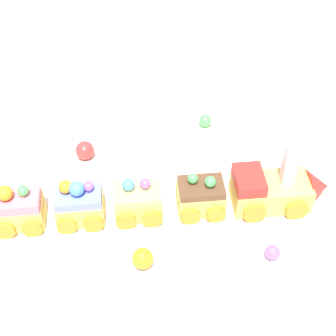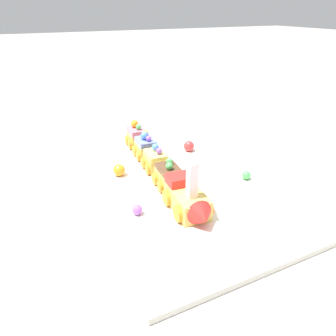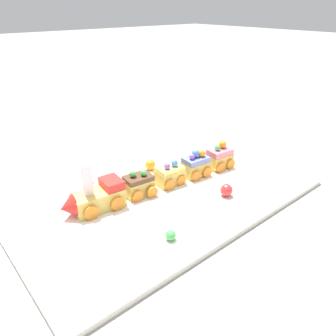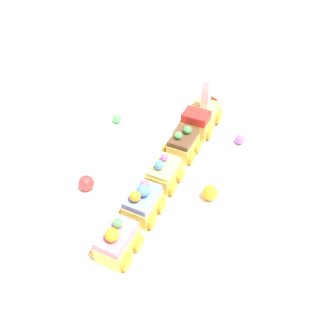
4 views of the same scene
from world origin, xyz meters
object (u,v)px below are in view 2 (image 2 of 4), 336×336
at_px(cake_car_strawberry, 137,137).
at_px(gumball_purple, 137,210).
at_px(cake_car_lemon, 156,161).
at_px(cake_car_blueberry, 146,147).
at_px(gumball_orange, 119,170).
at_px(gumball_red, 189,146).
at_px(cake_train_locomotive, 189,201).
at_px(cake_car_chocolate, 169,177).
at_px(gumball_green, 246,175).

bearing_deg(cake_car_strawberry, gumball_purple, -16.01).
relative_size(cake_car_lemon, cake_car_blueberry, 0.99).
relative_size(gumball_orange, gumball_red, 0.97).
bearing_deg(cake_car_lemon, cake_car_strawberry, -179.88).
height_order(cake_train_locomotive, gumball_red, cake_train_locomotive).
height_order(cake_car_chocolate, gumball_green, cake_car_chocolate).
bearing_deg(cake_car_lemon, gumball_orange, -89.81).
bearing_deg(cake_car_chocolate, gumball_red, 143.30).
relative_size(gumball_orange, gumball_green, 1.37).
distance_m(cake_car_blueberry, gumball_green, 0.27).
relative_size(cake_train_locomotive, gumball_green, 6.78).
xyz_separation_m(cake_car_strawberry, gumball_red, (0.10, 0.11, -0.01)).
distance_m(cake_train_locomotive, cake_car_strawberry, 0.36).
bearing_deg(cake_train_locomotive, cake_car_chocolate, 179.98).
bearing_deg(cake_car_blueberry, cake_car_strawberry, -179.87).
bearing_deg(cake_car_chocolate, gumball_green, 79.33).
relative_size(cake_train_locomotive, gumball_purple, 6.78).
relative_size(cake_car_strawberry, gumball_purple, 3.50).
xyz_separation_m(cake_car_chocolate, gumball_purple, (0.07, -0.10, -0.01)).
bearing_deg(cake_car_strawberry, cake_car_blueberry, 0.13).
xyz_separation_m(cake_car_blueberry, gumball_purple, (0.24, -0.12, -0.02)).
bearing_deg(cake_car_lemon, cake_car_blueberry, -179.89).
bearing_deg(cake_car_chocolate, cake_car_lemon, 179.88).
bearing_deg(gumball_red, cake_car_lemon, -64.08).
xyz_separation_m(cake_train_locomotive, gumball_purple, (-0.04, -0.09, -0.02)).
distance_m(gumball_orange, gumball_purple, 0.17).
distance_m(cake_car_lemon, gumball_red, 0.14).
height_order(cake_car_chocolate, cake_car_blueberry, cake_car_blueberry).
distance_m(cake_car_chocolate, cake_car_strawberry, 0.25).
bearing_deg(cake_car_strawberry, gumball_orange, -29.10).
xyz_separation_m(gumball_orange, gumball_purple, (0.17, -0.02, -0.00)).
height_order(cake_car_blueberry, cake_car_strawberry, cake_car_strawberry).
relative_size(cake_car_chocolate, cake_car_strawberry, 0.96).
xyz_separation_m(gumball_orange, gumball_green, (0.15, 0.26, -0.00)).
relative_size(cake_car_lemon, gumball_purple, 3.34).
bearing_deg(gumball_green, gumball_purple, -85.69).
bearing_deg(gumball_green, cake_train_locomotive, -72.23).
bearing_deg(gumball_purple, cake_car_chocolate, 124.79).
distance_m(cake_train_locomotive, gumball_orange, 0.22).
relative_size(gumball_green, gumball_red, 0.71).
height_order(cake_train_locomotive, cake_car_chocolate, cake_train_locomotive).
distance_m(cake_car_chocolate, cake_car_blueberry, 0.17).
xyz_separation_m(cake_car_chocolate, cake_car_blueberry, (-0.17, 0.02, 0.00)).
bearing_deg(gumball_green, cake_car_strawberry, -153.59).
distance_m(cake_car_lemon, gumball_green, 0.22).
distance_m(cake_train_locomotive, cake_car_blueberry, 0.28).
bearing_deg(gumball_orange, cake_car_chocolate, 40.26).
xyz_separation_m(cake_train_locomotive, gumball_red, (-0.26, 0.15, -0.01)).
height_order(gumball_green, gumball_purple, same).
height_order(cake_car_lemon, gumball_green, cake_car_lemon).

